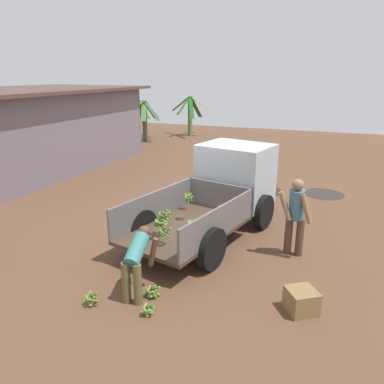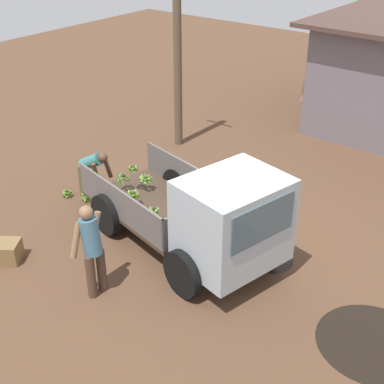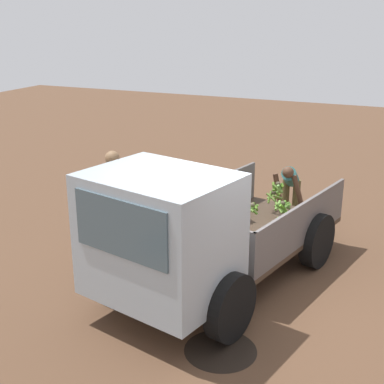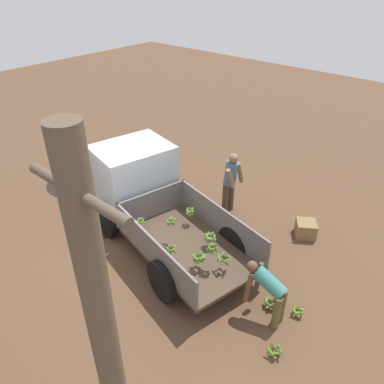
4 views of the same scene
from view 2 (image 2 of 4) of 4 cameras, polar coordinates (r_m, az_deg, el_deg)
The scene contains 13 objects.
ground at distance 10.81m, azimuth 3.39°, elevation -5.46°, with size 36.00×36.00×0.00m, color brown.
mud_patch_0 at distance 9.13m, azimuth 18.78°, elevation -15.00°, with size 1.79×1.79×0.01m, color black.
mud_patch_2 at distance 10.44m, azimuth 8.34°, elevation -7.15°, with size 0.88×0.88×0.01m, color black.
cargo_truck at distance 9.60m, azimuth 2.36°, elevation -2.88°, with size 4.72×2.78×2.02m.
utility_pole at distance 14.27m, azimuth -1.55°, elevation 14.61°, with size 0.95×0.22×5.03m.
banana_palm_2 at distance 23.62m, azimuth 18.39°, elevation 16.90°, with size 2.15×2.59×3.02m.
person_foreground_visitor at distance 9.18m, azimuth -10.66°, elevation -5.73°, with size 0.40×0.73×1.73m.
person_worker_loading at distance 12.32m, azimuth -10.67°, elevation 2.54°, with size 0.80×0.62×1.18m.
person_bystander_near_shed at distance 16.50m, azimuth 12.35°, elevation 10.04°, with size 0.39×0.68×1.65m.
banana_bunch_on_ground_0 at distance 12.41m, azimuth -11.15°, elevation -0.43°, with size 0.29×0.27×0.22m.
banana_bunch_on_ground_1 at distance 13.30m, azimuth -10.15°, elevation 1.86°, with size 0.27×0.27×0.23m.
banana_bunch_on_ground_2 at distance 12.67m, azimuth -13.19°, elevation -0.08°, with size 0.24×0.24×0.19m.
wooden_crate_0 at distance 10.80m, azimuth -19.06°, elevation -6.01°, with size 0.46×0.46×0.40m, color olive.
Camera 2 is at (4.91, -7.43, 6.13)m, focal length 50.00 mm.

